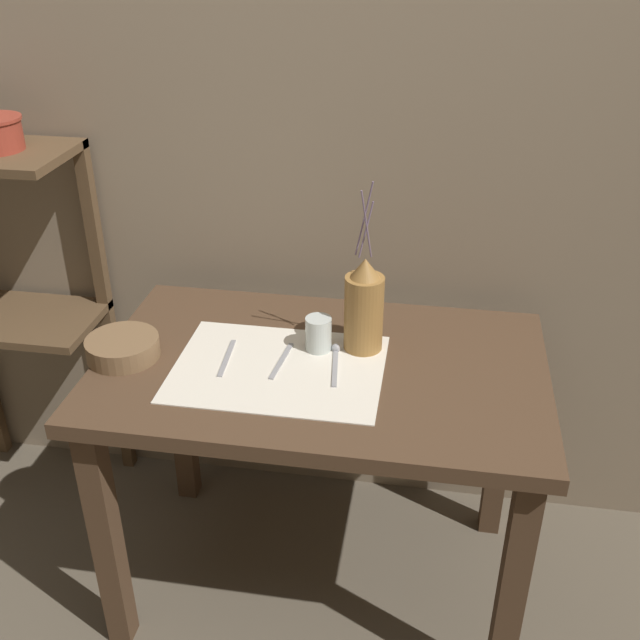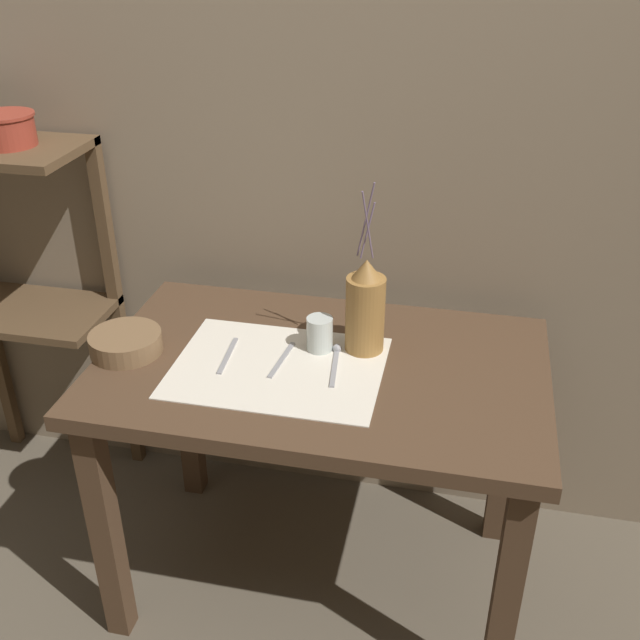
% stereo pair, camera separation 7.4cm
% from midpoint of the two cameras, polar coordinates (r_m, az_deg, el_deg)
% --- Properties ---
extents(ground_plane, '(12.00, 12.00, 0.00)m').
position_cam_midpoint_polar(ground_plane, '(2.31, 1.02, -18.89)').
color(ground_plane, brown).
extents(stone_wall_back, '(7.00, 0.06, 2.40)m').
position_cam_midpoint_polar(stone_wall_back, '(2.05, 3.88, 14.55)').
color(stone_wall_back, gray).
rests_on(stone_wall_back, ground_plane).
extents(wooden_table, '(1.10, 0.68, 0.74)m').
position_cam_midpoint_polar(wooden_table, '(1.89, 1.18, -6.17)').
color(wooden_table, '#4C3523').
rests_on(wooden_table, ground_plane).
extents(wooden_shelf_unit, '(0.51, 0.30, 1.15)m').
position_cam_midpoint_polar(wooden_shelf_unit, '(2.39, -21.04, 4.45)').
color(wooden_shelf_unit, brown).
rests_on(wooden_shelf_unit, ground_plane).
extents(linen_cloth, '(0.50, 0.38, 0.00)m').
position_cam_midpoint_polar(linen_cloth, '(1.81, -2.05, -3.62)').
color(linen_cloth, silver).
rests_on(linen_cloth, wooden_table).
extents(pitcher_with_flowers, '(0.10, 0.10, 0.44)m').
position_cam_midpoint_polar(pitcher_with_flowers, '(1.83, 4.63, 0.83)').
color(pitcher_with_flowers, olive).
rests_on(pitcher_with_flowers, wooden_table).
extents(wooden_bowl, '(0.18, 0.18, 0.05)m').
position_cam_midpoint_polar(wooden_bowl, '(1.91, -13.52, -1.71)').
color(wooden_bowl, brown).
rests_on(wooden_bowl, wooden_table).
extents(glass_tumbler_near, '(0.07, 0.07, 0.09)m').
position_cam_midpoint_polar(glass_tumbler_near, '(1.86, 1.11, -1.06)').
color(glass_tumbler_near, silver).
rests_on(glass_tumbler_near, wooden_table).
extents(glass_tumbler_far, '(0.06, 0.06, 0.08)m').
position_cam_midpoint_polar(glass_tumbler_far, '(1.91, 4.10, -0.33)').
color(glass_tumbler_far, silver).
rests_on(glass_tumbler_far, wooden_table).
extents(knife_center, '(0.02, 0.17, 0.00)m').
position_cam_midpoint_polar(knife_center, '(1.86, -5.91, -2.72)').
color(knife_center, '#939399').
rests_on(knife_center, wooden_table).
extents(fork_inner, '(0.03, 0.17, 0.00)m').
position_cam_midpoint_polar(fork_inner, '(1.83, -1.78, -3.05)').
color(fork_inner, '#939399').
rests_on(fork_inner, wooden_table).
extents(spoon_outer, '(0.04, 0.18, 0.02)m').
position_cam_midpoint_polar(spoon_outer, '(1.85, 2.39, -2.73)').
color(spoon_outer, '#939399').
rests_on(spoon_outer, wooden_table).
extents(metal_pot_small, '(0.16, 0.16, 0.09)m').
position_cam_midpoint_polar(metal_pot_small, '(2.20, -21.91, 13.40)').
color(metal_pot_small, '#9E3828').
rests_on(metal_pot_small, wooden_shelf_unit).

